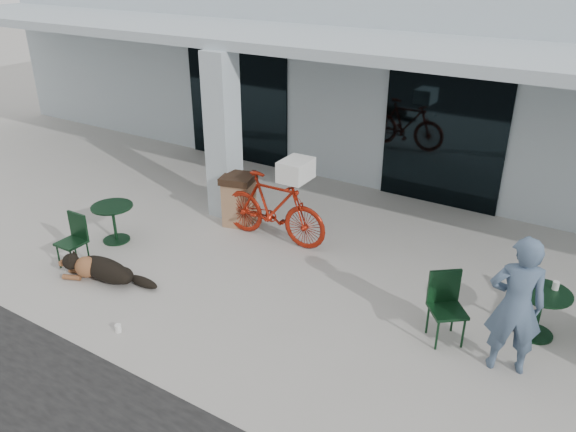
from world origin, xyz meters
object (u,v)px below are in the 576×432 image
Objects in this scene: cafe_chair_far_a at (447,310)px; person at (516,306)px; trash_receptacle at (239,200)px; cafe_table_far at (539,314)px; dog at (105,269)px; bicycle at (273,208)px; cafe_chair_near at (71,242)px; cafe_table_near at (114,223)px.

person reaches higher than cafe_chair_far_a.
cafe_table_far is at bearing -6.56° from trash_receptacle.
person is at bearing -10.87° from dog.
bicycle reaches higher than cafe_chair_near.
cafe_table_far is 0.74× the size of trash_receptacle.
trash_receptacle is at bearing 173.44° from cafe_table_far.
cafe_table_near is 1.00m from cafe_chair_near.
cafe_chair_far_a is (3.48, -1.18, -0.14)m from bicycle.
bicycle is at bearing 122.02° from cafe_chair_far_a.
cafe_table_near is 5.84m from cafe_chair_far_a.
dog is at bearing -101.30° from trash_receptacle.
cafe_table_near is 0.40× the size of person.
cafe_table_near is at bearing 96.08° from cafe_chair_near.
cafe_chair_near is at bearing 153.84° from cafe_chair_far_a.
dog is 6.31m from cafe_table_far.
bicycle is 3.36m from cafe_chair_near.
bicycle is 1.66× the size of dog.
cafe_table_far is 0.75× the size of cafe_chair_far_a.
cafe_table_near is 6.66m from person.
cafe_chair_far_a is at bearing -142.49° from cafe_table_far.
trash_receptacle is (-0.91, 0.21, -0.14)m from bicycle.
cafe_table_far is at bearing -1.78° from cafe_chair_far_a.
cafe_chair_far_a is at bearing 3.38° from cafe_table_near.
trash_receptacle is (-5.39, 0.62, 0.15)m from cafe_table_far.
cafe_chair_near is (-2.23, -2.51, -0.18)m from bicycle.
person is at bearing -48.30° from cafe_chair_far_a.
cafe_table_near is (-2.34, -1.52, -0.28)m from bicycle.
cafe_table_near is at bearing 108.32° from dog.
dog is 1.73× the size of cafe_table_near.
cafe_table_far is 5.43m from trash_receptacle.
bicycle is 2.16× the size of cafe_chair_far_a.
person is at bearing 1.87° from cafe_table_near.
dog is at bearing -48.70° from cafe_table_near.
bicycle is at bearing 174.76° from cafe_table_far.
cafe_table_far is (6.71, 2.10, -0.11)m from cafe_chair_near.
person is (-0.20, -0.89, 0.57)m from cafe_table_far.
cafe_chair_far_a is 4.60m from trash_receptacle.
trash_receptacle is at bearing 123.17° from cafe_chair_far_a.
cafe_chair_near is 0.49× the size of person.
cafe_table_far is at bearing -3.29° from dog.
bicycle is 4.51m from cafe_table_far.
cafe_table_far is at bearing 16.56° from cafe_chair_near.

